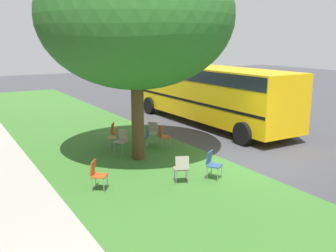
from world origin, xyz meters
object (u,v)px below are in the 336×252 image
at_px(chair_2, 152,131).
at_px(chair_7, 97,173).
at_px(chair_5, 212,163).
at_px(school_bus, 209,90).
at_px(chair_3, 115,132).
at_px(chair_8, 163,135).
at_px(street_tree, 136,17).
at_px(chair_4, 122,139).
at_px(chair_6, 182,167).
at_px(chair_0, 144,135).
at_px(chair_1, 115,136).

height_order(chair_2, chair_7, same).
bearing_deg(chair_5, school_bus, -35.80).
bearing_deg(chair_3, chair_2, -117.82).
bearing_deg(chair_7, school_bus, -55.33).
bearing_deg(chair_8, chair_2, 3.48).
height_order(street_tree, chair_8, street_tree).
bearing_deg(school_bus, chair_8, 122.38).
height_order(chair_4, chair_6, same).
relative_size(chair_0, chair_2, 1.00).
bearing_deg(chair_4, street_tree, -169.81).
relative_size(street_tree, chair_2, 8.37).
distance_m(chair_0, school_bus, 5.48).
height_order(street_tree, chair_4, street_tree).
distance_m(chair_3, chair_5, 5.40).
xyz_separation_m(chair_2, chair_7, (-3.69, 3.77, 0.00)).
bearing_deg(chair_2, school_bus, -66.35).
height_order(chair_1, chair_8, same).
relative_size(chair_1, chair_8, 1.00).
xyz_separation_m(chair_3, chair_8, (-1.51, -1.39, 0.00)).
relative_size(chair_2, chair_5, 1.00).
bearing_deg(chair_8, chair_3, 42.53).
distance_m(chair_2, chair_6, 4.72).
xyz_separation_m(chair_3, chair_4, (-1.27, 0.27, 0.00)).
height_order(street_tree, chair_3, street_tree).
distance_m(street_tree, chair_8, 4.71).
relative_size(chair_3, chair_8, 1.00).
relative_size(street_tree, school_bus, 0.71).
height_order(chair_4, chair_7, same).
relative_size(chair_0, chair_7, 1.00).
xyz_separation_m(chair_2, chair_6, (-4.49, 1.44, 0.00)).
height_order(chair_0, chair_6, same).
height_order(chair_7, chair_8, same).
relative_size(street_tree, chair_6, 8.37).
xyz_separation_m(street_tree, chair_4, (1.02, 0.18, -4.41)).
xyz_separation_m(chair_5, chair_8, (3.81, -0.46, 0.00)).
bearing_deg(chair_2, chair_3, 62.18).
bearing_deg(school_bus, chair_7, 124.67).
relative_size(chair_2, chair_3, 1.00).
height_order(chair_7, school_bus, school_bus).
height_order(chair_3, chair_7, same).
bearing_deg(street_tree, chair_7, 131.97).
bearing_deg(chair_1, chair_6, -177.52).
distance_m(chair_2, chair_5, 4.64).
height_order(chair_1, chair_7, same).
relative_size(chair_1, school_bus, 0.08).
distance_m(chair_1, chair_8, 1.89).
distance_m(chair_0, chair_3, 1.36).
bearing_deg(chair_0, chair_1, 67.83).
relative_size(chair_1, chair_5, 1.00).
bearing_deg(school_bus, chair_2, 113.65).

